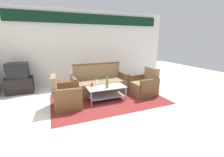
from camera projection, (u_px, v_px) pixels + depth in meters
name	position (u px, v px, depth m)	size (l,w,h in m)	color
ground_plane	(125.00, 112.00, 3.69)	(14.00, 14.00, 0.00)	silver
wall_back	(91.00, 46.00, 6.06)	(6.52, 0.19, 2.80)	silver
rug	(108.00, 99.00, 4.49)	(3.22, 2.05, 0.01)	maroon
couch	(100.00, 84.00, 4.95)	(1.81, 0.77, 0.96)	#7F6647
armchair_left	(66.00, 97.00, 3.91)	(0.74, 0.80, 0.85)	#7F6647
armchair_right	(144.00, 86.00, 4.81)	(0.73, 0.79, 0.85)	#7F6647
coffee_table	(106.00, 91.00, 4.38)	(1.10, 0.60, 0.40)	silver
bottle_clear	(96.00, 84.00, 4.32)	(0.07, 0.07, 0.23)	silver
bottle_brown	(107.00, 85.00, 4.18)	(0.07, 0.07, 0.24)	brown
bottle_green	(107.00, 81.00, 4.46)	(0.08, 0.08, 0.32)	#2D8C38
cup	(92.00, 85.00, 4.35)	(0.08, 0.08, 0.10)	red
tv_stand	(20.00, 85.00, 4.97)	(0.80, 0.50, 0.52)	black
television	(17.00, 70.00, 4.85)	(0.62, 0.47, 0.48)	black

